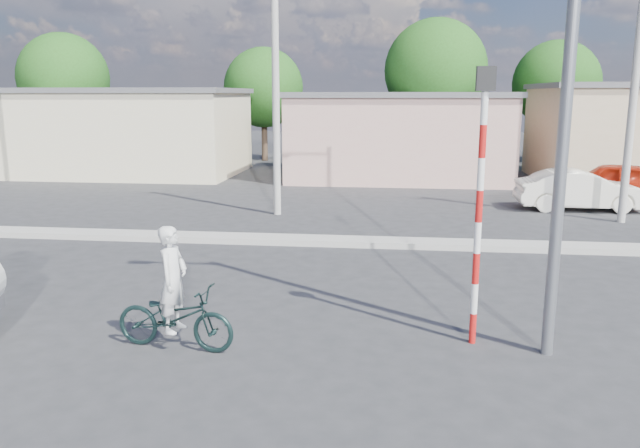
# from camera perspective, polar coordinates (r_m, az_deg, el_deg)

# --- Properties ---
(ground_plane) EXTENTS (120.00, 120.00, 0.00)m
(ground_plane) POSITION_cam_1_polar(r_m,az_deg,el_deg) (9.33, -5.62, -13.34)
(ground_plane) COLOR #2B2B2E
(ground_plane) RESTS_ON ground
(median) EXTENTS (40.00, 0.80, 0.16)m
(median) POSITION_cam_1_polar(r_m,az_deg,el_deg) (16.80, 0.26, -1.54)
(median) COLOR #99968E
(median) RESTS_ON ground
(bicycle) EXTENTS (2.03, 0.93, 1.03)m
(bicycle) POSITION_cam_1_polar(r_m,az_deg,el_deg) (10.16, -13.12, -8.31)
(bicycle) COLOR black
(bicycle) RESTS_ON ground
(cyclist) EXTENTS (0.48, 0.66, 1.68)m
(cyclist) POSITION_cam_1_polar(r_m,az_deg,el_deg) (10.06, -13.20, -6.56)
(cyclist) COLOR silver
(cyclist) RESTS_ON ground
(car_cream) EXTENTS (4.26, 1.54, 1.40)m
(car_cream) POSITION_cam_1_polar(r_m,az_deg,el_deg) (23.39, 22.66, 2.88)
(car_cream) COLOR white
(car_cream) RESTS_ON ground
(car_red) EXTENTS (4.76, 2.99, 1.51)m
(car_red) POSITION_cam_1_polar(r_m,az_deg,el_deg) (25.51, 26.66, 3.33)
(car_red) COLOR #AA1F0C
(car_red) RESTS_ON ground
(traffic_pole) EXTENTS (0.28, 0.18, 4.36)m
(traffic_pole) POSITION_cam_1_polar(r_m,az_deg,el_deg) (9.92, 14.45, 3.54)
(traffic_pole) COLOR red
(traffic_pole) RESTS_ON ground
(streetlight) EXTENTS (2.34, 0.22, 9.00)m
(streetlight) POSITION_cam_1_polar(r_m,az_deg,el_deg) (9.75, 21.15, 16.97)
(streetlight) COLOR slate
(streetlight) RESTS_ON ground
(building_row) EXTENTS (37.80, 7.30, 4.44)m
(building_row) POSITION_cam_1_polar(r_m,az_deg,el_deg) (30.30, 5.46, 8.29)
(building_row) COLOR beige
(building_row) RESTS_ON ground
(tree_row) EXTENTS (43.62, 7.43, 8.42)m
(tree_row) POSITION_cam_1_polar(r_m,az_deg,el_deg) (36.75, 10.09, 13.23)
(tree_row) COLOR #38281E
(tree_row) RESTS_ON ground
(utility_poles) EXTENTS (35.40, 0.24, 8.00)m
(utility_poles) POSITION_cam_1_polar(r_m,az_deg,el_deg) (20.28, 10.99, 11.90)
(utility_poles) COLOR #99968E
(utility_poles) RESTS_ON ground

